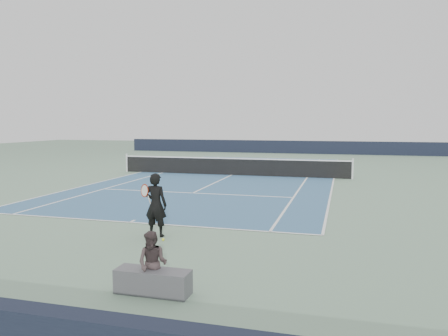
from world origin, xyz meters
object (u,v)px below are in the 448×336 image
(tennis_ball, at_px, (163,239))
(spectator_bench, at_px, (153,272))
(tennis_net, at_px, (232,166))
(tennis_player, at_px, (156,205))

(tennis_ball, bearing_deg, spectator_bench, -69.56)
(tennis_net, bearing_deg, tennis_player, -84.04)
(tennis_player, height_order, spectator_bench, tennis_player)
(tennis_ball, distance_m, spectator_bench, 3.34)
(tennis_ball, bearing_deg, tennis_player, 133.43)
(tennis_net, bearing_deg, tennis_ball, -82.71)
(spectator_bench, bearing_deg, tennis_ball, 110.44)
(tennis_net, distance_m, tennis_ball, 13.56)
(tennis_player, relative_size, spectator_bench, 1.26)
(spectator_bench, bearing_deg, tennis_net, 99.87)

